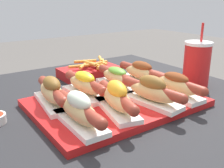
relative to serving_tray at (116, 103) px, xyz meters
name	(u,v)px	position (x,y,z in m)	size (l,w,h in m)	color
serving_tray	(116,103)	(0.00, 0.00, 0.00)	(0.45, 0.31, 0.02)	red
hot_dog_0	(79,110)	(-0.15, -0.07, 0.04)	(0.06, 0.21, 0.08)	white
hot_dog_1	(117,98)	(-0.04, -0.07, 0.04)	(0.10, 0.21, 0.08)	white
hot_dog_2	(152,91)	(0.06, -0.08, 0.04)	(0.08, 0.21, 0.08)	white
hot_dog_3	(176,85)	(0.15, -0.07, 0.04)	(0.06, 0.21, 0.07)	white
hot_dog_4	(52,92)	(-0.16, 0.07, 0.04)	(0.08, 0.21, 0.08)	white
hot_dog_5	(85,84)	(-0.05, 0.08, 0.04)	(0.07, 0.21, 0.07)	white
hot_dog_6	(117,78)	(0.06, 0.08, 0.04)	(0.07, 0.21, 0.06)	white
hot_dog_7	(142,73)	(0.16, 0.08, 0.04)	(0.07, 0.21, 0.07)	white
drink_cup	(197,64)	(0.32, -0.01, 0.07)	(0.09, 0.09, 0.21)	red
fries_basket	(90,71)	(0.08, 0.29, 0.01)	(0.22, 0.13, 0.06)	#B21919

